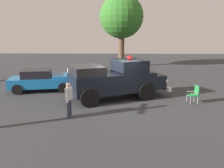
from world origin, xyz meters
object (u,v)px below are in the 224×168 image
spectator_standing (69,97)px  traffic_cone (138,83)px  vintage_fire_truck (116,79)px  classic_hot_rod (42,80)px  lawn_chair_spare (97,77)px  spectator_seated (69,73)px  lawn_chair_by_car (195,93)px  oak_tree_distant (122,17)px  lawn_chair_near_truck (71,74)px

spectator_standing → traffic_cone: spectator_standing is taller
vintage_fire_truck → classic_hot_rod: bearing=69.5°
lawn_chair_spare → spectator_seated: size_ratio=0.79×
spectator_seated → lawn_chair_by_car: bearing=-124.7°
lawn_chair_by_car → oak_tree_distant: size_ratio=0.13×
lawn_chair_near_truck → spectator_seated: 0.17m
vintage_fire_truck → spectator_standing: (-3.29, 2.16, -0.23)m
traffic_cone → classic_hot_rod: bearing=100.3°
lawn_chair_by_car → lawn_chair_spare: size_ratio=1.00×
classic_hot_rod → spectator_standing: 5.93m
lawn_chair_spare → oak_tree_distant: size_ratio=0.13×
vintage_fire_truck → classic_hot_rod: 5.40m
lawn_chair_by_car → lawn_chair_spare: (4.61, 5.96, 0.00)m
classic_hot_rod → spectator_seated: 3.32m
lawn_chair_by_car → lawn_chair_spare: bearing=52.3°
vintage_fire_truck → oak_tree_distant: oak_tree_distant is taller
traffic_cone → vintage_fire_truck: bearing=152.6°
spectator_seated → oak_tree_distant: (8.31, -4.24, 4.81)m
classic_hot_rod → spectator_standing: spectator_standing is taller
classic_hot_rod → oak_tree_distant: 13.50m
classic_hot_rod → traffic_cone: bearing=-79.7°
lawn_chair_by_car → spectator_standing: spectator_standing is taller
classic_hot_rod → oak_tree_distant: bearing=-25.7°
spectator_seated → spectator_standing: spectator_standing is taller
vintage_fire_truck → traffic_cone: 3.60m
lawn_chair_near_truck → lawn_chair_by_car: bearing=-125.5°
lawn_chair_near_truck → spectator_seated: bearing=142.3°
spectator_standing → lawn_chair_near_truck: bearing=10.6°
lawn_chair_near_truck → oak_tree_distant: oak_tree_distant is taller
lawn_chair_by_car → spectator_standing: bearing=110.6°
lawn_chair_by_car → traffic_cone: (3.89, 2.89, -0.28)m
classic_hot_rod → lawn_chair_by_car: bearing=-105.7°
vintage_fire_truck → oak_tree_distant: bearing=-1.9°
spectator_seated → traffic_cone: spectator_seated is taller
lawn_chair_near_truck → traffic_cone: 5.68m
lawn_chair_near_truck → spectator_seated: spectator_seated is taller
vintage_fire_truck → spectator_seated: vintage_fire_truck is taller
lawn_chair_near_truck → oak_tree_distant: size_ratio=0.13×
classic_hot_rod → lawn_chair_by_car: classic_hot_rod is taller
vintage_fire_truck → lawn_chair_near_truck: size_ratio=6.19×
vintage_fire_truck → lawn_chair_near_truck: vintage_fire_truck is taller
lawn_chair_by_car → traffic_cone: bearing=36.6°
lawn_chair_spare → spectator_standing: (-7.11, 0.69, 0.37)m
classic_hot_rod → lawn_chair_near_truck: bearing=-22.7°
lawn_chair_near_truck → lawn_chair_spare: (-1.24, -2.25, 0.00)m
spectator_standing → oak_tree_distant: (16.56, -2.60, 4.54)m
spectator_standing → lawn_chair_spare: bearing=-5.5°
lawn_chair_spare → oak_tree_distant: (9.45, -1.91, 4.91)m
classic_hot_rod → lawn_chair_spare: 4.07m
traffic_cone → lawn_chair_by_car: bearing=-143.4°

